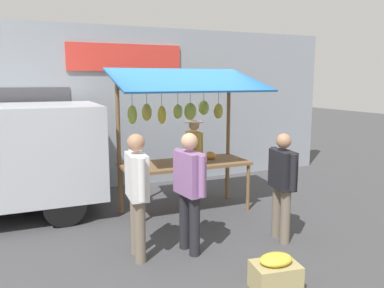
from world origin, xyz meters
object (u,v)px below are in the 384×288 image
Objects in this scene: vendor_with_sunhat at (194,152)px; produce_crate_near at (275,274)px; shopper_in_striped_shirt at (137,188)px; shopper_with_shopping_bag at (189,185)px; shopper_in_grey_tee at (282,180)px; market_stall at (183,123)px.

vendor_with_sunhat is 2.79× the size of produce_crate_near.
shopper_in_striped_shirt is (1.76, 2.19, 0.05)m from vendor_with_sunhat.
shopper_in_grey_tee is at bearing -104.63° from shopper_with_shopping_bag.
shopper_in_striped_shirt is 1.95m from produce_crate_near.
shopper_in_grey_tee is at bearing 114.76° from market_stall.
produce_crate_near is at bearing 150.56° from shopper_in_grey_tee.
produce_crate_near is (-0.48, 1.27, -0.74)m from shopper_with_shopping_bag.
vendor_with_sunhat is at bearing 15.74° from shopper_in_grey_tee.
shopper_with_shopping_bag reaches higher than vendor_with_sunhat.
market_stall is 1.80m from shopper_with_shopping_bag.
market_stall is 2.04m from shopper_in_grey_tee.
shopper_in_striped_shirt is at bearing 91.86° from shopper_in_grey_tee.
market_stall reaches higher than shopper_in_striped_shirt.
market_stall is 3.17m from produce_crate_near.
vendor_with_sunhat is 0.94× the size of shopper_in_striped_shirt.
shopper_with_shopping_bag is (1.07, 2.28, 0.04)m from vendor_with_sunhat.
shopper_in_striped_shirt reaches higher than produce_crate_near.
market_stall reaches higher than produce_crate_near.
market_stall reaches higher than shopper_with_shopping_bag.
vendor_with_sunhat reaches higher than produce_crate_near.
market_stall is 1.53× the size of shopper_in_striped_shirt.
shopper_with_shopping_bag reaches higher than produce_crate_near.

